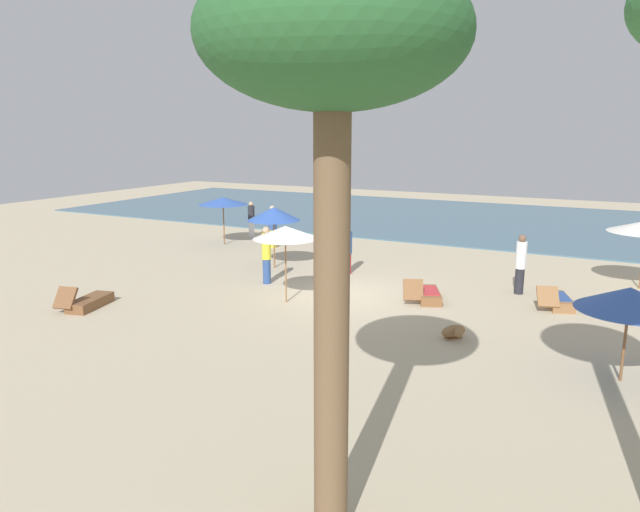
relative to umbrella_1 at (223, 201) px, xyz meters
name	(u,v)px	position (x,y,z in m)	size (l,w,h in m)	color
ground_plane	(342,295)	(8.04, -4.95, -1.92)	(60.00, 60.00, 0.00)	#BCAD8E
ocean_water	(471,220)	(8.04, 12.05, -1.89)	(48.00, 16.00, 0.06)	#476B7F
umbrella_1	(223,201)	(0.00, 0.00, 0.00)	(2.13, 2.13, 2.08)	brown
umbrella_2	(285,232)	(6.90, -6.37, 0.16)	(1.88, 1.88, 2.27)	olive
umbrella_3	(274,214)	(4.29, -2.78, 0.07)	(1.92, 1.92, 2.23)	brown
umbrella_4	(630,299)	(15.69, -8.02, -0.20)	(2.03, 2.03, 1.95)	brown
lounger_0	(427,295)	(10.53, -4.29, -1.74)	(1.20, 1.75, 0.72)	brown
lounger_3	(557,301)	(14.01, -3.19, -1.74)	(1.09, 1.79, 0.68)	olive
lounger_4	(88,302)	(2.17, -9.43, -1.75)	(0.96, 1.76, 0.71)	brown
person_0	(273,227)	(2.26, 0.40, -1.01)	(0.39, 0.39, 1.80)	yellow
person_1	(521,264)	(12.82, -2.29, -0.97)	(0.36, 0.36, 1.85)	#26262D
person_2	(266,254)	(5.25, -4.81, -0.94)	(0.40, 0.40, 1.89)	#2D4C8C
person_3	(251,219)	(0.07, 2.05, -1.07)	(0.38, 0.38, 1.67)	white
person_4	(348,250)	(7.05, -2.38, -1.06)	(0.37, 0.37, 1.69)	#BF3338
palm_1	(333,54)	(12.47, -14.73, 3.82)	(2.95, 2.95, 6.76)	brown
dog	(454,332)	(12.08, -7.18, -1.74)	(0.65, 0.72, 0.35)	olive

